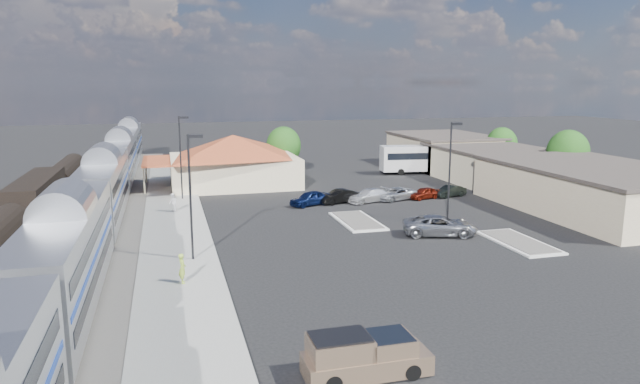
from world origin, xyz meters
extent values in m
plane|color=black|center=(0.00, 0.00, 0.00)|extent=(280.00, 280.00, 0.00)
cube|color=#4C4944|center=(-21.00, 8.00, 0.06)|extent=(16.00, 100.00, 0.12)
cube|color=gray|center=(-12.00, 6.00, 0.09)|extent=(5.50, 92.00, 0.18)
cube|color=silver|center=(-18.00, -12.88, 3.05)|extent=(3.00, 20.00, 5.00)
cube|color=black|center=(-18.00, -12.88, 0.30)|extent=(2.20, 16.00, 0.60)
cube|color=silver|center=(-18.00, 8.12, 3.05)|extent=(3.00, 20.00, 5.00)
cube|color=black|center=(-18.00, 8.12, 0.30)|extent=(2.20, 16.00, 0.60)
cube|color=silver|center=(-18.00, 29.12, 3.05)|extent=(3.00, 20.00, 5.00)
cube|color=black|center=(-18.00, 29.12, 0.30)|extent=(2.20, 16.00, 0.60)
cube|color=silver|center=(-18.00, 50.12, 3.05)|extent=(3.00, 20.00, 5.00)
cube|color=black|center=(-18.00, 50.12, 0.30)|extent=(2.20, 16.00, 0.60)
cube|color=black|center=(-24.00, 10.11, 2.20)|extent=(2.80, 14.00, 3.60)
cube|color=black|center=(-24.00, 10.11, 0.30)|extent=(2.20, 12.00, 0.60)
cylinder|color=black|center=(-24.00, 26.11, 2.10)|extent=(2.80, 14.00, 2.80)
cube|color=black|center=(-24.00, 26.11, 0.30)|extent=(2.20, 12.00, 0.60)
cube|color=#C1B48D|center=(-4.50, 24.00, 1.80)|extent=(15.00, 12.00, 3.60)
pyramid|color=#943C20|center=(-4.50, 24.00, 4.90)|extent=(15.30, 12.24, 2.60)
cube|color=#943C20|center=(-13.60, 24.00, 3.30)|extent=(3.20, 9.60, 0.25)
cube|color=#C6B28C|center=(28.00, 0.00, 2.10)|extent=(14.00, 22.00, 4.20)
cube|color=#3F3833|center=(28.00, 0.00, 4.35)|extent=(14.40, 22.40, 0.30)
cube|color=#C6B28C|center=(28.00, 18.00, 2.00)|extent=(12.00, 18.00, 4.00)
cube|color=#3F3833|center=(28.00, 18.00, 4.15)|extent=(12.40, 18.40, 0.30)
cube|color=#C6B28C|center=(28.00, 32.00, 2.25)|extent=(12.00, 16.00, 4.50)
cube|color=#3F3833|center=(28.00, 32.00, 4.65)|extent=(12.40, 16.40, 0.30)
cube|color=silver|center=(4.00, 2.00, 0.07)|extent=(3.30, 7.50, 0.15)
cube|color=#4C4944|center=(4.00, 2.00, 0.16)|extent=(2.70, 6.90, 0.10)
cube|color=silver|center=(14.00, -8.00, 0.07)|extent=(3.30, 7.50, 0.15)
cube|color=#4C4944|center=(14.00, -8.00, 0.16)|extent=(2.70, 6.90, 0.10)
cylinder|color=black|center=(-11.00, -6.00, 4.50)|extent=(0.16, 0.16, 9.00)
cube|color=black|center=(-10.50, -6.00, 8.85)|extent=(1.00, 0.25, 0.22)
cylinder|color=black|center=(-11.00, 16.00, 4.50)|extent=(0.16, 0.16, 9.00)
cube|color=black|center=(-10.50, 16.00, 8.85)|extent=(1.00, 0.25, 0.22)
cylinder|color=black|center=(12.00, 0.00, 4.50)|extent=(0.16, 0.16, 9.00)
cube|color=black|center=(12.50, 0.00, 8.85)|extent=(1.00, 0.25, 0.22)
cylinder|color=#382314|center=(34.00, 12.00, 1.43)|extent=(0.30, 0.30, 2.86)
ellipsoid|color=#214614|center=(34.00, 12.00, 4.23)|extent=(4.94, 4.94, 5.46)
cylinder|color=#382314|center=(34.00, 26.00, 1.28)|extent=(0.30, 0.30, 2.55)
ellipsoid|color=#214614|center=(34.00, 26.00, 3.77)|extent=(4.41, 4.41, 4.87)
cylinder|color=#382314|center=(3.00, 30.00, 1.36)|extent=(0.30, 0.30, 2.73)
ellipsoid|color=#214614|center=(3.00, 30.00, 4.03)|extent=(4.71, 4.71, 5.21)
cube|color=#997A5E|center=(-4.59, -24.27, 0.55)|extent=(5.48, 2.00, 0.90)
cube|color=#997A5E|center=(-4.59, -24.27, 1.24)|extent=(2.08, 1.90, 0.95)
cube|color=#997A5E|center=(-4.59, -24.27, 1.34)|extent=(2.63, 1.90, 1.09)
cylinder|color=black|center=(-2.83, -25.17, 0.36)|extent=(0.72, 0.28, 0.72)
cylinder|color=black|center=(-2.84, -23.37, 0.36)|extent=(0.72, 0.28, 0.72)
cylinder|color=black|center=(-6.34, -25.17, 0.36)|extent=(0.72, 0.28, 0.72)
cylinder|color=black|center=(-6.34, -23.38, 0.36)|extent=(0.72, 0.28, 0.72)
imported|color=#96979D|center=(9.09, -4.21, 0.84)|extent=(6.62, 4.43, 1.69)
cube|color=white|center=(22.09, 26.21, 2.17)|extent=(12.36, 4.19, 3.43)
cube|color=black|center=(22.09, 26.21, 2.58)|extent=(11.40, 4.10, 0.91)
cylinder|color=black|center=(26.14, 24.48, 0.45)|extent=(0.94, 0.42, 0.91)
cylinder|color=black|center=(26.45, 26.83, 0.45)|extent=(0.94, 0.42, 0.91)
cylinder|color=black|center=(18.33, 25.52, 0.45)|extent=(0.94, 0.42, 0.91)
cylinder|color=black|center=(18.64, 27.86, 0.45)|extent=(0.94, 0.42, 0.91)
imported|color=#93B438|center=(-11.85, -10.82, 1.13)|extent=(0.53, 0.74, 1.90)
imported|color=silver|center=(-12.07, 9.73, 1.09)|extent=(0.86, 1.01, 1.83)
imported|color=#0D1942|center=(1.59, 9.94, 0.75)|extent=(4.76, 3.34, 1.51)
imported|color=black|center=(4.79, 10.24, 0.72)|extent=(4.64, 2.63, 1.45)
imported|color=silver|center=(7.99, 9.94, 0.71)|extent=(5.24, 3.29, 1.42)
imported|color=#9A9EA3|center=(11.19, 10.24, 0.67)|extent=(5.28, 3.54, 1.35)
imported|color=#66170B|center=(14.39, 9.94, 0.64)|extent=(4.01, 2.42, 1.28)
imported|color=black|center=(17.59, 10.24, 0.64)|extent=(4.12, 2.35, 1.29)
camera|label=1|loc=(-12.49, -45.65, 12.45)|focal=32.00mm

